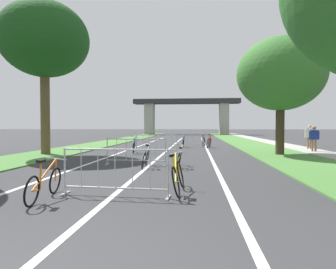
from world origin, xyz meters
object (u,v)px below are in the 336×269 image
object	(u,v)px
bicycle_silver_1	(146,158)
crowd_barrier_third	(156,144)
crowd_barrier_second	(136,152)
crowd_barrier_fourth	(187,140)
bicycle_yellow_2	(178,176)
bicycle_orange_7	(45,183)
crowd_barrier_nearest	(115,173)
bicycle_white_0	(179,158)
pedestrian_strolling	(310,135)
tree_left_cypress_far	(44,40)
bicycle_blue_5	(183,143)
pedestrian_with_backpack	(314,136)
tree_right_oak_near	(281,74)
bicycle_red_4	(209,142)
bicycle_teal_3	(134,147)
bicycle_purple_6	(204,142)

from	to	relation	value
bicycle_silver_1	crowd_barrier_third	bearing A→B (deg)	90.92
crowd_barrier_second	crowd_barrier_fourth	world-z (taller)	same
bicycle_yellow_2	bicycle_orange_7	bearing A→B (deg)	-158.68
crowd_barrier_third	crowd_barrier_nearest	bearing A→B (deg)	-87.28
crowd_barrier_third	bicycle_white_0	size ratio (longest dim) A/B	1.47
pedestrian_strolling	bicycle_silver_1	bearing A→B (deg)	59.37
tree_left_cypress_far	crowd_barrier_third	xyz separation A→B (m)	(5.87, 1.46, -5.64)
crowd_barrier_nearest	bicycle_blue_5	xyz separation A→B (m)	(0.85, 14.75, -0.17)
crowd_barrier_second	bicycle_blue_5	bearing A→B (deg)	81.41
bicycle_blue_5	pedestrian_with_backpack	world-z (taller)	pedestrian_with_backpack
tree_right_oak_near	pedestrian_strolling	bearing A→B (deg)	52.65
crowd_barrier_third	bicycle_silver_1	bearing A→B (deg)	-86.21
crowd_barrier_second	bicycle_orange_7	distance (m)	5.63
crowd_barrier_nearest	bicycle_orange_7	bearing A→B (deg)	-161.48
tree_left_cypress_far	bicycle_blue_5	size ratio (longest dim) A/B	4.93
bicycle_blue_5	bicycle_red_4	bearing A→B (deg)	3.95
bicycle_orange_7	crowd_barrier_nearest	bearing A→B (deg)	13.75
bicycle_silver_1	bicycle_yellow_2	xyz separation A→B (m)	(1.46, -4.06, 0.02)
tree_right_oak_near	bicycle_silver_1	size ratio (longest dim) A/B	3.65
bicycle_teal_3	bicycle_red_4	world-z (taller)	same
bicycle_orange_7	tree_left_cypress_far	bearing A→B (deg)	113.62
crowd_barrier_second	crowd_barrier_fourth	bearing A→B (deg)	80.30
bicycle_white_0	pedestrian_strolling	xyz separation A→B (m)	(8.03, 8.88, 0.65)
bicycle_orange_7	pedestrian_with_backpack	world-z (taller)	pedestrian_with_backpack
tree_right_oak_near	pedestrian_strolling	xyz separation A→B (m)	(2.97, 3.89, -3.30)
tree_left_cypress_far	tree_right_oak_near	xyz separation A→B (m)	(12.56, 0.88, -1.88)
bicycle_silver_1	bicycle_teal_3	bearing A→B (deg)	104.16
bicycle_purple_6	crowd_barrier_third	bearing A→B (deg)	-109.09
bicycle_white_0	crowd_barrier_third	bearing A→B (deg)	107.51
crowd_barrier_second	pedestrian_with_backpack	bearing A→B (deg)	34.30
bicycle_blue_5	pedestrian_with_backpack	distance (m)	8.49
pedestrian_with_backpack	pedestrian_strolling	size ratio (longest dim) A/B	0.96
bicycle_yellow_2	bicycle_purple_6	world-z (taller)	bicycle_purple_6
crowd_barrier_third	bicycle_blue_5	world-z (taller)	crowd_barrier_third
tree_right_oak_near	crowd_barrier_second	bearing A→B (deg)	-146.34
tree_right_oak_near	crowd_barrier_second	size ratio (longest dim) A/B	2.56
bicycle_orange_7	pedestrian_strolling	size ratio (longest dim) A/B	1.05
tree_left_cypress_far	bicycle_orange_7	bearing A→B (deg)	-61.61
bicycle_white_0	bicycle_teal_3	bearing A→B (deg)	120.20
crowd_barrier_third	bicycle_red_4	bearing A→B (deg)	55.38
crowd_barrier_nearest	bicycle_blue_5	world-z (taller)	crowd_barrier_nearest
tree_left_cypress_far	bicycle_yellow_2	world-z (taller)	tree_left_cypress_far
crowd_barrier_third	bicycle_purple_6	bearing A→B (deg)	62.95
bicycle_red_4	pedestrian_with_backpack	distance (m)	6.88
crowd_barrier_nearest	bicycle_silver_1	xyz separation A→B (m)	(-0.11, 4.56, -0.16)
crowd_barrier_second	crowd_barrier_fourth	xyz separation A→B (m)	(1.75, 10.23, 0.00)
bicycle_yellow_2	bicycle_blue_5	distance (m)	14.26
bicycle_red_4	bicycle_purple_6	distance (m)	0.99
tree_right_oak_near	crowd_barrier_third	xyz separation A→B (m)	(-6.69, 0.58, -3.76)
bicycle_silver_1	pedestrian_strolling	world-z (taller)	pedestrian_strolling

